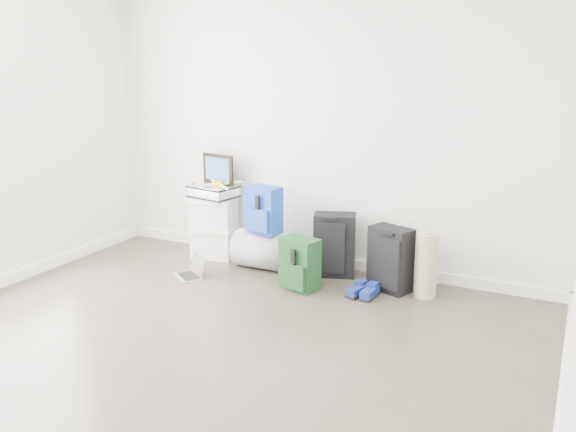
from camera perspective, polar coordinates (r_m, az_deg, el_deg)
The scene contains 14 objects.
ground at distance 3.99m, azimuth -11.98°, elevation -14.99°, with size 5.00×5.00×0.00m, color #3B352B.
room_envelope at distance 3.50m, azimuth -13.30°, elevation 10.47°, with size 4.52×5.02×2.71m.
boxes_stack at distance 6.14m, azimuth -6.91°, elevation -1.01°, with size 0.49×0.42×0.61m.
briefcase at distance 6.06m, azimuth -7.02°, elevation 2.31°, with size 0.43×0.32×0.13m, color #B2B2B7.
painting at distance 6.10m, azimuth -6.57°, elevation 4.41°, with size 0.39×0.10×0.29m.
drone at distance 5.98m, azimuth -6.51°, elevation 3.01°, with size 0.42×0.42×0.05m.
duffel_bag at distance 5.78m, azimuth -2.13°, elevation -3.21°, with size 0.36×0.36×0.59m, color gray.
blue_backpack at distance 5.65m, azimuth -2.31°, elevation 0.49°, with size 0.34×0.27×0.44m.
large_suitcase at distance 5.58m, azimuth 4.32°, elevation -2.72°, with size 0.43×0.34×0.58m.
green_backpack at distance 5.26m, azimuth 1.05°, elevation -4.60°, with size 0.36×0.31×0.46m.
carry_on at distance 5.28m, azimuth 9.53°, elevation -4.02°, with size 0.40×0.33×0.56m.
shoes at distance 5.20m, azimuth 7.10°, elevation -7.07°, with size 0.24×0.26×0.08m.
rolled_rug at distance 5.21m, azimuth 12.82°, elevation -4.53°, with size 0.18×0.18×0.55m, color gray.
laptop at distance 5.67m, azimuth -8.95°, elevation -5.15°, with size 0.35×0.33×0.20m.
Camera 1 is at (2.22, -2.68, 1.96)m, focal length 38.00 mm.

